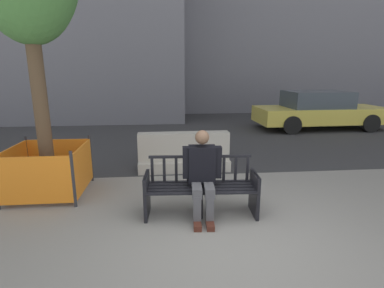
{
  "coord_description": "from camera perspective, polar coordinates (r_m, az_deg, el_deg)",
  "views": [
    {
      "loc": [
        -0.85,
        -3.29,
        2.17
      ],
      "look_at": [
        -0.33,
        2.41,
        0.75
      ],
      "focal_mm": 28.0,
      "sensor_mm": 36.0,
      "label": 1
    }
  ],
  "objects": [
    {
      "name": "ground_plane",
      "position": [
        4.03,
        8.22,
        -18.82
      ],
      "size": [
        200.0,
        200.0,
        0.0
      ],
      "primitive_type": "plane",
      "color": "gray"
    },
    {
      "name": "street_asphalt",
      "position": [
        12.21,
        -1.14,
        3.72
      ],
      "size": [
        120.0,
        12.0,
        0.01
      ],
      "primitive_type": "cube",
      "color": "#333335",
      "rests_on": "ground"
    },
    {
      "name": "street_bench",
      "position": [
        4.61,
        1.7,
        -8.69
      ],
      "size": [
        1.71,
        0.61,
        0.88
      ],
      "color": "black",
      "rests_on": "ground"
    },
    {
      "name": "seated_person",
      "position": [
        4.46,
        1.97,
        -5.48
      ],
      "size": [
        0.59,
        0.74,
        1.31
      ],
      "color": "black",
      "rests_on": "ground"
    },
    {
      "name": "jersey_barrier_centre",
      "position": [
        6.66,
        -1.56,
        -2.01
      ],
      "size": [
        2.01,
        0.71,
        0.84
      ],
      "color": "#ADA89E",
      "rests_on": "ground"
    },
    {
      "name": "construction_fence",
      "position": [
        5.9,
        -25.67,
        -4.25
      ],
      "size": [
        1.24,
        1.24,
        0.94
      ],
      "color": "#2D2D33",
      "rests_on": "ground"
    },
    {
      "name": "car_taxi_near",
      "position": [
        12.21,
        23.02,
        5.9
      ],
      "size": [
        4.8,
        1.97,
        1.41
      ],
      "color": "#DBC64C",
      "rests_on": "ground"
    }
  ]
}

